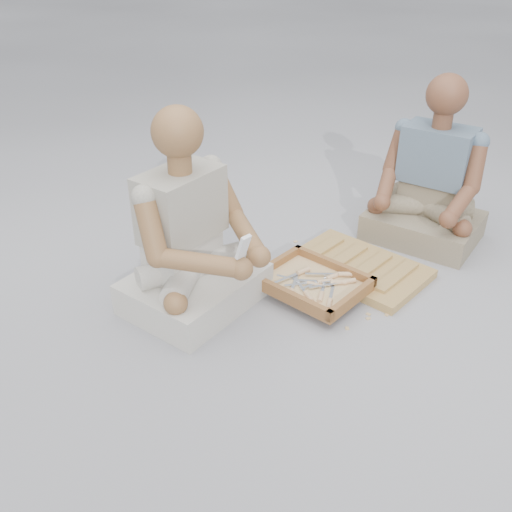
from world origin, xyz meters
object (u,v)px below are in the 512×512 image
Objects in this scene: carved_panel at (358,268)px; craftsman at (191,243)px; companion at (430,188)px; tool_tray at (312,283)px.

carved_panel is 0.85m from craftsman.
craftsman is at bearing 61.91° from companion.
companion is (0.55, 1.19, -0.01)m from craftsman.
carved_panel is 0.73× the size of companion.
craftsman is at bearing -124.06° from carved_panel.
craftsman is 1.31m from companion.
carved_panel is at bearing 145.36° from craftsman.
companion is at bearing 154.54° from craftsman.
carved_panel is 0.59m from companion.
companion is at bearing 78.29° from tool_tray.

